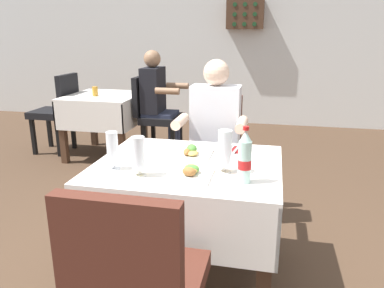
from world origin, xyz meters
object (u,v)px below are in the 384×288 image
Objects in this scene: plate_near_camera at (190,172)px; background_chair_left at (58,108)px; main_dining_table at (188,192)px; beer_glass_middle at (225,151)px; plate_far_diner at (192,152)px; background_chair_right at (154,113)px; beer_glass_left at (113,150)px; chair_far_diner_seat at (212,151)px; beer_glass_right at (138,156)px; background_patron at (158,99)px; napkin_cutlery_set at (234,149)px; chair_near_camera_side at (138,284)px; wall_bottle_rack at (245,15)px; background_table_tumbler at (95,91)px; seated_diner_far at (214,135)px; cola_bottle_primary at (245,158)px; background_dining_table at (105,111)px.

background_chair_left is at bearing 133.44° from plate_near_camera.
background_chair_left is (-2.18, 2.30, -0.21)m from plate_near_camera.
main_dining_table is 0.38m from beer_glass_middle.
plate_far_diner is 0.23× the size of background_chair_right.
beer_glass_middle is (0.58, 0.08, 0.01)m from beer_glass_left.
main_dining_table is 1.06× the size of chair_far_diner_seat.
plate_far_diner is at bearing -66.11° from background_chair_right.
main_dining_table is at bearing 154.90° from beer_glass_middle.
beer_glass_left is 1.00× the size of beer_glass_right.
beer_glass_left is at bearing -78.37° from background_patron.
plate_near_camera is at bearing -109.39° from napkin_cutlery_set.
chair_near_camera_side is 4.32× the size of beer_glass_middle.
wall_bottle_rack reaches higher than background_patron.
plate_near_camera is 0.18× the size of background_patron.
background_table_tumbler is (-0.72, -0.10, 0.08)m from background_patron.
seated_diner_far is (0.03, 0.72, 0.15)m from main_dining_table.
chair_near_camera_side is 0.81m from beer_glass_middle.
wall_bottle_rack is at bearing 91.41° from plate_near_camera.
cola_bottle_primary is at bearing 61.47° from chair_near_camera_side.
chair_far_diner_seat is 2.48m from background_chair_left.
seated_diner_far is 5.61× the size of plate_far_diner.
plate_far_diner is 2.44m from background_table_tumbler.
main_dining_table is 2.59m from background_dining_table.
background_dining_table is (-1.73, 1.82, -0.19)m from napkin_cutlery_set.
seated_diner_far reaches higher than background_dining_table.
background_dining_table is at bearing 133.59° from napkin_cutlery_set.
chair_near_camera_side is 3.46× the size of cola_bottle_primary.
wall_bottle_rack reaches higher than beer_glass_left.
plate_near_camera is at bearing -86.81° from chair_far_diner_seat.
beer_glass_right is 0.53m from cola_bottle_primary.
background_dining_table is at bearing 127.93° from beer_glass_middle.
background_chair_left is (-0.62, 0.00, 0.00)m from background_dining_table.
chair_near_camera_side is 0.77× the size of seated_diner_far.
beer_glass_left is at bearing 178.21° from plate_near_camera.
beer_glass_middle is at bearing -52.07° from background_dining_table.
chair_far_diner_seat reaches higher than beer_glass_right.
background_chair_left is at bearing -136.48° from wall_bottle_rack.
beer_glass_right reaches higher than background_table_tumbler.
plate_near_camera is 0.33m from plate_far_diner.
background_table_tumbler is (-1.89, 2.23, -0.07)m from cola_bottle_primary.
background_patron reaches higher than background_table_tumbler.
beer_glass_right is at bearing -58.90° from background_table_tumbler.
beer_glass_middle is at bearing -91.51° from napkin_cutlery_set.
chair_far_diner_seat is 4.71× the size of beer_glass_left.
plate_near_camera is (0.02, -0.91, 0.05)m from seated_diner_far.
cola_bottle_primary is at bearing -72.55° from chair_far_diner_seat.
beer_glass_right is at bearing -103.50° from seated_diner_far.
chair_near_camera_side is at bearing -90.00° from chair_far_diner_seat.
background_table_tumbler is at bearing 127.84° from main_dining_table.
beer_glass_right is 4.41m from wall_bottle_rack.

